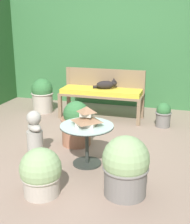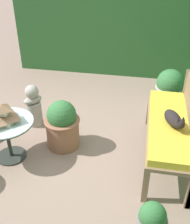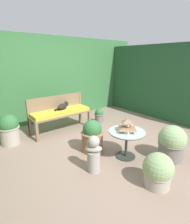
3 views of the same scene
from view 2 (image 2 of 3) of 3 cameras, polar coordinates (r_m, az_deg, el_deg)
ground at (r=3.53m, az=-6.54°, el=-9.02°), size 30.00×30.00×0.00m
foliage_hedge_left at (r=5.54m, az=4.50°, el=19.16°), size 0.70×3.76×2.16m
garden_bench at (r=3.33m, az=14.73°, el=-2.87°), size 1.49×0.49×0.55m
cat at (r=3.17m, az=15.76°, el=-1.43°), size 0.43×0.26×0.19m
patio_table at (r=3.43m, az=-17.58°, el=-3.46°), size 0.66×0.66×0.51m
pagoda_birdhouse at (r=3.31m, az=-18.16°, el=-0.48°), size 0.31×0.31×0.24m
garden_bust at (r=4.01m, az=-12.37°, el=1.19°), size 0.30×0.29×0.62m
potted_plant_table_far at (r=2.67m, az=11.45°, el=-20.97°), size 0.27×0.27×0.41m
potted_plant_bench_right at (r=4.43m, az=14.83°, el=4.41°), size 0.43×0.43×0.66m
potted_plant_patio_mid at (r=3.53m, az=-6.65°, el=-2.62°), size 0.45×0.45×0.64m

